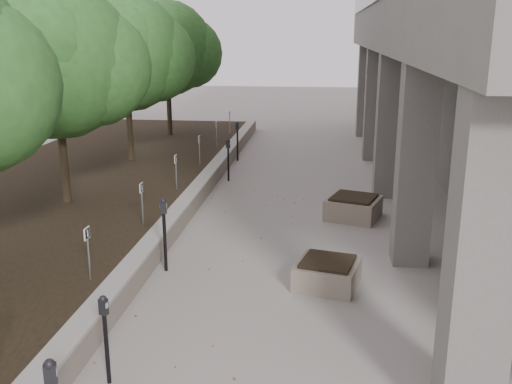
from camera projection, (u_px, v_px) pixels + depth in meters
The scene contains 18 objects.
retaining_wall at pixel (192, 200), 15.22m from camera, with size 0.39×26.00×0.50m, color gray, non-canonical shape.
planting_bed at pixel (60, 197), 15.65m from camera, with size 7.00×26.00×0.40m, color black.
crabapple_tree_3 at pixel (58, 93), 13.83m from camera, with size 4.60×4.00×5.44m, color #275C23, non-canonical shape.
crabapple_tree_4 at pixel (127, 78), 18.61m from camera, with size 4.60×4.00×5.44m, color #275C23, non-canonical shape.
crabapple_tree_5 at pixel (168, 68), 23.40m from camera, with size 4.60×4.00×5.44m, color #275C23, non-canonical shape.
parking_sign_3 at pixel (89, 254), 9.85m from camera, with size 0.04×0.22×0.96m, color black, non-canonical shape.
parking_sign_4 at pixel (142, 204), 12.72m from camera, with size 0.04×0.22×0.96m, color black, non-canonical shape.
parking_sign_5 at pixel (176, 172), 15.59m from camera, with size 0.04×0.22×0.96m, color black, non-canonical shape.
parking_sign_6 at pixel (200, 150), 18.46m from camera, with size 0.04×0.22×0.96m, color black, non-canonical shape.
parking_sign_7 at pixel (217, 135), 21.33m from camera, with size 0.04×0.22×0.96m, color black, non-canonical shape.
parking_sign_8 at pixel (230, 122), 24.20m from camera, with size 0.04×0.22×0.96m, color black, non-canonical shape.
parking_meter_2 at pixel (106, 340), 7.55m from camera, with size 0.13×0.09×1.28m, color black, non-canonical shape.
parking_meter_3 at pixel (165, 235), 11.16m from camera, with size 0.15×0.11×1.49m, color black, non-canonical shape.
parking_meter_4 at pixel (228, 160), 18.02m from camera, with size 0.13×0.09×1.34m, color black, non-canonical shape.
parking_meter_5 at pixel (237, 141), 20.86m from camera, with size 0.14×0.10×1.44m, color black, non-canonical shape.
planter_front at pixel (327, 273), 10.62m from camera, with size 1.09×1.09×0.51m, color gray, non-canonical shape.
planter_back at pixel (353, 207), 14.51m from camera, with size 1.22×1.22×0.57m, color gray, non-canonical shape.
berry_scatter at pixel (232, 272), 11.26m from camera, with size 3.30×14.10×0.02m, color #9A0E0B, non-canonical shape.
Camera 1 is at (1.58, -5.30, 4.54)m, focal length 40.37 mm.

